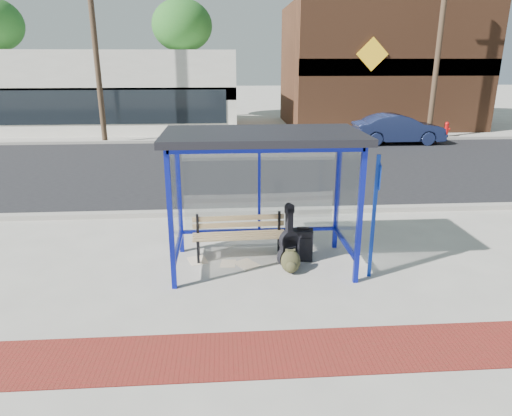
{
  "coord_description": "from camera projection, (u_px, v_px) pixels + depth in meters",
  "views": [
    {
      "loc": [
        -0.64,
        -7.5,
        3.55
      ],
      "look_at": [
        -0.1,
        0.2,
        1.03
      ],
      "focal_mm": 32.0,
      "sensor_mm": 36.0,
      "label": 1
    }
  ],
  "objects": [
    {
      "name": "tree_right",
      "position": [
        434.0,
        28.0,
        28.27
      ],
      "size": [
        3.6,
        3.6,
        7.03
      ],
      "color": "#4C3826",
      "rests_on": "ground"
    },
    {
      "name": "backpack",
      "position": [
        291.0,
        262.0,
        7.94
      ],
      "size": [
        0.35,
        0.32,
        0.41
      ],
      "rotation": [
        0.0,
        0.0,
        -0.03
      ],
      "color": "#32311C",
      "rests_on": "ground"
    },
    {
      "name": "bench",
      "position": [
        239.0,
        233.0,
        8.53
      ],
      "size": [
        1.75,
        0.49,
        0.82
      ],
      "rotation": [
        0.0,
        0.0,
        0.04
      ],
      "color": "black",
      "rests_on": "ground"
    },
    {
      "name": "suitcase",
      "position": [
        303.0,
        245.0,
        8.41
      ],
      "size": [
        0.4,
        0.29,
        0.64
      ],
      "rotation": [
        0.0,
        0.0,
        -0.15
      ],
      "color": "black",
      "rests_on": "ground"
    },
    {
      "name": "utility_pole_west",
      "position": [
        95.0,
        46.0,
        19.3
      ],
      "size": [
        1.6,
        0.24,
        8.0
      ],
      "color": "#4C3826",
      "rests_on": "ground"
    },
    {
      "name": "street_asphalt",
      "position": [
        243.0,
        167.0,
        15.85
      ],
      "size": [
        60.0,
        10.0,
        0.0
      ],
      "primitive_type": "cube",
      "color": "black",
      "rests_on": "ground"
    },
    {
      "name": "brick_paver_strip",
      "position": [
        279.0,
        353.0,
        5.79
      ],
      "size": [
        60.0,
        1.0,
        0.01
      ],
      "primitive_type": "cube",
      "color": "maroon",
      "rests_on": "ground"
    },
    {
      "name": "parked_car",
      "position": [
        398.0,
        129.0,
        20.07
      ],
      "size": [
        3.93,
        1.38,
        1.29
      ],
      "primitive_type": "imported",
      "rotation": [
        0.0,
        0.0,
        1.57
      ],
      "color": "#192246",
      "rests_on": "ground"
    },
    {
      "name": "newspaper_c",
      "position": [
        228.0,
        264.0,
        8.33
      ],
      "size": [
        0.31,
        0.37,
        0.01
      ],
      "primitive_type": "cube",
      "rotation": [
        0.0,
        0.0,
        1.46
      ],
      "color": "white",
      "rests_on": "ground"
    },
    {
      "name": "sign_post",
      "position": [
        375.0,
        210.0,
        7.5
      ],
      "size": [
        0.12,
        0.26,
        2.12
      ],
      "rotation": [
        0.0,
        0.0,
        -0.25
      ],
      "color": "navy",
      "rests_on": "ground"
    },
    {
      "name": "fire_hydrant",
      "position": [
        446.0,
        129.0,
        21.8
      ],
      "size": [
        0.33,
        0.22,
        0.74
      ],
      "rotation": [
        0.0,
        0.0,
        -0.43
      ],
      "color": "#B50D0C",
      "rests_on": "ground"
    },
    {
      "name": "ground",
      "position": [
        262.0,
        265.0,
        8.26
      ],
      "size": [
        120.0,
        120.0,
        0.0
      ],
      "primitive_type": "plane",
      "color": "#B2ADA0",
      "rests_on": "ground"
    },
    {
      "name": "newspaper_b",
      "position": [
        247.0,
        264.0,
        8.3
      ],
      "size": [
        0.52,
        0.54,
        0.01
      ],
      "primitive_type": "cube",
      "rotation": [
        0.0,
        0.0,
        -0.97
      ],
      "color": "white",
      "rests_on": "ground"
    },
    {
      "name": "tree_mid",
      "position": [
        182.0,
        26.0,
        27.24
      ],
      "size": [
        3.6,
        3.6,
        7.03
      ],
      "color": "#4C3826",
      "rests_on": "ground"
    },
    {
      "name": "bus_shelter",
      "position": [
        262.0,
        152.0,
        7.69
      ],
      "size": [
        3.3,
        1.8,
        2.42
      ],
      "color": "#0D1793",
      "rests_on": "ground"
    },
    {
      "name": "far_sidewalk",
      "position": [
        237.0,
        135.0,
        22.49
      ],
      "size": [
        60.0,
        4.0,
        0.01
      ],
      "primitive_type": "cube",
      "color": "#B2ADA0",
      "rests_on": "ground"
    },
    {
      "name": "utility_pole_east",
      "position": [
        439.0,
        47.0,
        20.3
      ],
      "size": [
        1.6,
        0.24,
        8.0
      ],
      "color": "#4C3826",
      "rests_on": "ground"
    },
    {
      "name": "storefront_brown",
      "position": [
        378.0,
        66.0,
        25.34
      ],
      "size": [
        10.0,
        7.08,
        6.4
      ],
      "color": "#59331E",
      "rests_on": "ground"
    },
    {
      "name": "newspaper_a",
      "position": [
        198.0,
        260.0,
        8.47
      ],
      "size": [
        0.43,
        0.48,
        0.01
      ],
      "primitive_type": "cube",
      "rotation": [
        0.0,
        0.0,
        -1.26
      ],
      "color": "white",
      "rests_on": "ground"
    },
    {
      "name": "storefront_white",
      "position": [
        65.0,
        91.0,
        24.1
      ],
      "size": [
        18.0,
        6.04,
        4.0
      ],
      "color": "silver",
      "rests_on": "ground"
    },
    {
      "name": "guitar_bag",
      "position": [
        289.0,
        246.0,
        8.08
      ],
      "size": [
        0.42,
        0.27,
        1.13
      ],
      "rotation": [
        0.0,
        0.0,
        0.4
      ],
      "color": "black",
      "rests_on": "ground"
    },
    {
      "name": "curb_far",
      "position": [
        238.0,
        141.0,
        20.67
      ],
      "size": [
        60.0,
        0.25,
        0.12
      ],
      "primitive_type": "cube",
      "color": "gray",
      "rests_on": "ground"
    },
    {
      "name": "curb_near",
      "position": [
        252.0,
        212.0,
        10.99
      ],
      "size": [
        60.0,
        0.25,
        0.12
      ],
      "primitive_type": "cube",
      "color": "gray",
      "rests_on": "ground"
    }
  ]
}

